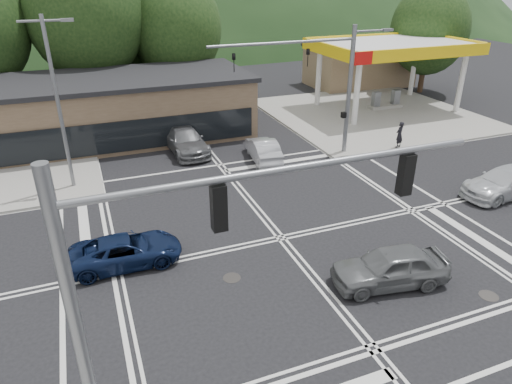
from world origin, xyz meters
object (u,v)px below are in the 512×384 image
object	(u,v)px
pedestrian	(399,135)
car_silver_east	(505,182)
car_blue_west	(126,251)
car_queue_a	(263,149)
car_queue_b	(202,118)
car_grey_center	(390,267)
car_northbound	(185,140)

from	to	relation	value
pedestrian	car_silver_east	bearing A→B (deg)	74.27
car_blue_west	pedestrian	bearing A→B (deg)	-68.09
car_queue_a	car_queue_b	size ratio (longest dim) A/B	1.05
car_silver_east	pedestrian	bearing A→B (deg)	-176.24
car_queue_a	pedestrian	xyz separation A→B (m)	(9.16, -1.50, 0.32)
car_grey_center	car_blue_west	bearing A→B (deg)	-108.77
car_grey_center	car_queue_b	xyz separation A→B (m)	(-1.47, 21.43, -0.07)
car_queue_a	car_queue_b	world-z (taller)	car_queue_a
car_queue_b	car_northbound	xyz separation A→B (m)	(-2.44, -4.64, 0.10)
car_northbound	pedestrian	distance (m)	14.23
car_grey_center	pedestrian	bearing A→B (deg)	151.61
car_grey_center	car_silver_east	distance (m)	11.21
pedestrian	car_queue_a	bearing A→B (deg)	-31.67
car_blue_west	car_grey_center	world-z (taller)	car_grey_center
car_blue_west	pedestrian	size ratio (longest dim) A/B	2.54
pedestrian	car_queue_b	bearing A→B (deg)	-63.08
pedestrian	car_grey_center	bearing A→B (deg)	29.31
car_blue_west	car_silver_east	bearing A→B (deg)	-91.05
car_northbound	pedestrian	bearing A→B (deg)	-23.28
car_grey_center	car_northbound	size ratio (longest dim) A/B	0.82
car_silver_east	car_queue_a	distance (m)	13.71
car_queue_b	car_silver_east	bearing A→B (deg)	115.02
car_queue_b	car_grey_center	bearing A→B (deg)	84.40
car_northbound	car_queue_a	bearing A→B (deg)	-41.41
car_queue_a	car_northbound	size ratio (longest dim) A/B	0.78
car_queue_b	pedestrian	bearing A→B (deg)	129.76
car_grey_center	car_silver_east	world-z (taller)	car_grey_center
car_silver_east	car_queue_b	size ratio (longest dim) A/B	1.25
car_blue_west	car_northbound	world-z (taller)	car_northbound
car_northbound	car_blue_west	bearing A→B (deg)	-117.51
car_blue_west	car_northbound	size ratio (longest dim) A/B	0.82
car_silver_east	car_northbound	bearing A→B (deg)	-134.22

